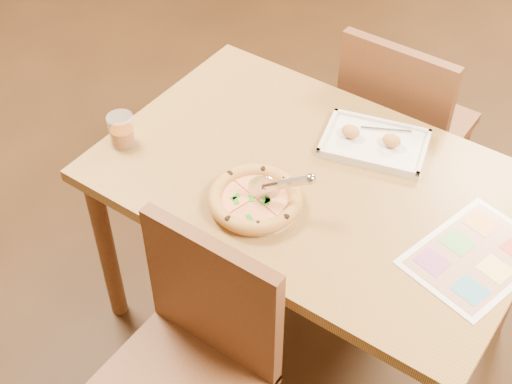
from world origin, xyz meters
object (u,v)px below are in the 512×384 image
Objects in this scene: chair_near at (194,346)px; pizza_cutter at (279,185)px; pizza at (255,199)px; chair_far at (400,115)px; menu at (476,256)px; dining_table at (314,197)px; glass_tumbler at (122,132)px; appetizer_tray at (374,143)px; plate at (256,203)px.

chair_near reaches higher than pizza_cutter.
chair_near reaches higher than pizza.
pizza is (-0.08, -0.80, 0.18)m from chair_far.
dining_table is at bearing 178.13° from menu.
chair_near is 2.93× the size of pizza_cutter.
menu reaches higher than dining_table.
menu is at bearing 48.54° from chair_near.
chair_near reaches higher than glass_tumbler.
appetizer_tray is at bearing 69.89° from pizza.
chair_near is at bearing -33.60° from glass_tumbler.
dining_table is 0.61m from chair_far.
dining_table is 2.77× the size of chair_far.
menu is (0.52, 0.58, 0.16)m from chair_near.
dining_table is 0.52m from menu.
pizza_cutter is (0.06, 0.03, 0.06)m from pizza.
menu is (0.44, -0.24, -0.01)m from appetizer_tray.
pizza_cutter reaches higher than appetizer_tray.
glass_tumbler is at bearing -178.48° from pizza.
chair_near is 1.72× the size of pizza.
appetizer_tray is at bearing 69.64° from plate.
glass_tumbler is 0.28× the size of menu.
chair_near is 1.28× the size of appetizer_tray.
pizza is 0.50m from glass_tumbler.
glass_tumbler reaches higher than dining_table.
chair_far is 1.26× the size of menu.
pizza_cutter is 1.54× the size of glass_tumbler.
plate is at bearing 101.45° from chair_near.
plate is at bearing -112.62° from dining_table.
chair_far reaches higher than plate.
chair_far reaches higher than pizza_cutter.
chair_near is at bearing -90.00° from dining_table.
plate is 1.57× the size of pizza_cutter.
glass_tumbler is at bearing -169.77° from menu.
pizza_cutter is at bearing 21.04° from plate.
dining_table is 8.10× the size of pizza_cutter.
glass_tumbler is 1.12m from menu.
pizza_cutter reaches higher than glass_tumbler.
glass_tumbler is (-0.58, 0.39, 0.20)m from chair_near.
appetizer_tray is at bearing 84.86° from chair_near.
plate is 0.50m from glass_tumbler.
chair_near is 0.49m from pizza_cutter.
plate is (-0.08, -0.80, 0.16)m from chair_far.
chair_far is at bearing 84.13° from plate.
appetizer_tray is (0.07, 0.83, 0.17)m from chair_near.
appetizer_tray is (0.16, 0.42, 0.01)m from plate.
appetizer_tray is 0.50m from menu.
chair_far is 1.28× the size of appetizer_tray.
pizza_cutter is at bearing -163.77° from menu.
chair_near is 0.45m from pizza.
chair_near is at bearing -78.55° from plate.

